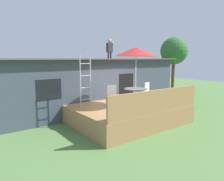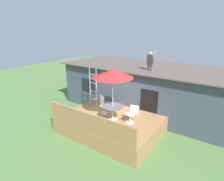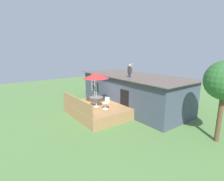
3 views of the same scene
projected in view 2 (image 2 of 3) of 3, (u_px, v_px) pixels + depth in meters
name	position (u px, v px, depth m)	size (l,w,h in m)	color
ground_plane	(112.00, 130.00, 9.86)	(40.00, 40.00, 0.00)	#567F42
house	(143.00, 87.00, 12.22)	(10.50, 4.50, 2.86)	#424C5B
deck	(112.00, 124.00, 9.74)	(4.81, 3.65, 0.80)	#A87A4C
deck_railing	(88.00, 122.00, 8.08)	(4.71, 0.08, 0.90)	#A87A4C
patio_table	(113.00, 109.00, 9.08)	(1.04, 1.04, 0.74)	silver
patio_umbrella	(113.00, 74.00, 8.52)	(1.90, 1.90, 2.54)	silver
step_ladder	(93.00, 87.00, 10.71)	(0.52, 0.04, 2.20)	silver
person_figure	(150.00, 60.00, 10.26)	(0.47, 0.20, 1.11)	#33384C
patio_chair_left	(103.00, 105.00, 9.89)	(0.59, 0.44, 0.92)	silver
patio_chair_right	(132.00, 114.00, 8.84)	(0.61, 0.44, 0.92)	silver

